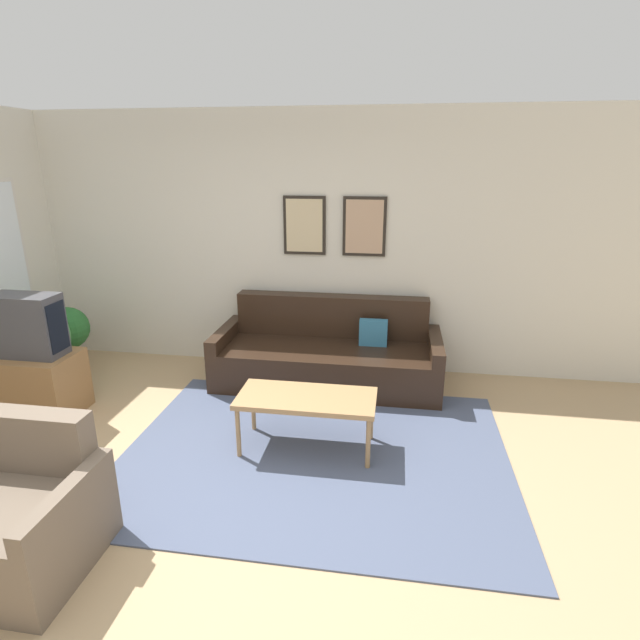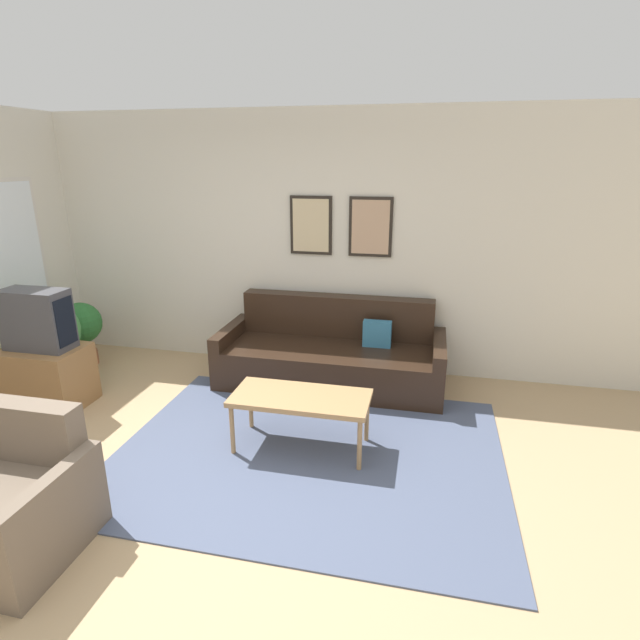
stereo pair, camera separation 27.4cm
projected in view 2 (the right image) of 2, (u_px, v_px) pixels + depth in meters
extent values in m
plane|color=tan|center=(164.00, 504.00, 3.34)|extent=(16.00, 16.00, 0.00)
cube|color=#4C5670|center=(309.00, 452.00, 3.92)|extent=(2.97, 2.30, 0.01)
cube|color=beige|center=(276.00, 243.00, 5.36)|extent=(8.00, 0.06, 2.70)
cube|color=black|center=(311.00, 225.00, 5.17)|extent=(0.44, 0.03, 0.60)
cube|color=#CCB78E|center=(311.00, 226.00, 5.15)|extent=(0.38, 0.01, 0.54)
cube|color=black|center=(371.00, 227.00, 5.04)|extent=(0.44, 0.03, 0.60)
cube|color=tan|center=(370.00, 227.00, 5.03)|extent=(0.38, 0.01, 0.54)
cube|color=black|center=(330.00, 365.00, 5.08)|extent=(2.01, 0.90, 0.41)
cube|color=black|center=(337.00, 316.00, 5.27)|extent=(2.01, 0.20, 0.44)
cube|color=black|center=(232.00, 350.00, 5.28)|extent=(0.12, 0.90, 0.55)
cube|color=black|center=(438.00, 368.00, 4.84)|extent=(0.12, 0.90, 0.55)
cube|color=teal|center=(377.00, 334.00, 4.99)|extent=(0.28, 0.10, 0.28)
cube|color=#A87F51|center=(301.00, 398.00, 3.87)|extent=(1.07, 0.49, 0.04)
cylinder|color=#A87F51|center=(232.00, 430.00, 3.85)|extent=(0.04, 0.04, 0.42)
cylinder|color=#A87F51|center=(360.00, 446.00, 3.64)|extent=(0.04, 0.04, 0.42)
cylinder|color=#A87F51|center=(251.00, 406.00, 4.23)|extent=(0.04, 0.04, 0.42)
cylinder|color=#A87F51|center=(367.00, 418.00, 4.02)|extent=(0.04, 0.04, 0.42)
cube|color=olive|center=(47.00, 376.00, 4.63)|extent=(0.73, 0.51, 0.56)
cube|color=#424247|center=(37.00, 320.00, 4.46)|extent=(0.59, 0.28, 0.55)
cube|color=black|center=(66.00, 322.00, 4.40)|extent=(0.01, 0.23, 0.43)
cube|color=#6B5B4C|center=(26.00, 430.00, 3.04)|extent=(0.72, 0.16, 0.37)
cube|color=#6B5B4C|center=(58.00, 520.00, 2.78)|extent=(0.09, 0.76, 0.57)
cylinder|color=slate|center=(51.00, 380.00, 4.94)|extent=(0.31, 0.31, 0.24)
cylinder|color=#51381E|center=(47.00, 361.00, 4.87)|extent=(0.04, 0.04, 0.17)
sphere|color=#3D8442|center=(42.00, 329.00, 4.77)|extent=(0.57, 0.57, 0.57)
cylinder|color=#935638|center=(86.00, 357.00, 5.61)|extent=(0.27, 0.27, 0.16)
cylinder|color=#51381E|center=(84.00, 345.00, 5.56)|extent=(0.04, 0.04, 0.14)
sphere|color=#28662D|center=(80.00, 323.00, 5.48)|extent=(0.45, 0.45, 0.45)
cylinder|color=slate|center=(56.00, 382.00, 4.96)|extent=(0.29, 0.29, 0.19)
cylinder|color=#51381E|center=(53.00, 365.00, 4.91)|extent=(0.04, 0.04, 0.18)
sphere|color=#3D8442|center=(47.00, 332.00, 4.80)|extent=(0.60, 0.60, 0.60)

